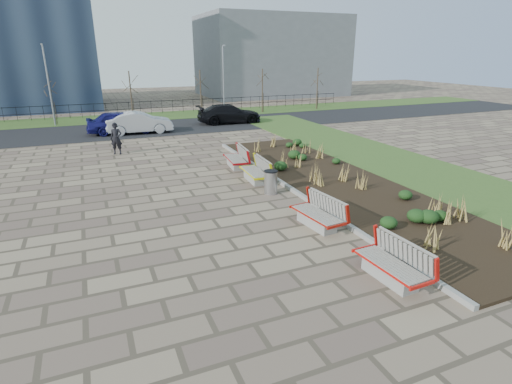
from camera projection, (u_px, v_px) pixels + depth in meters
name	position (u px, v px, depth m)	size (l,w,h in m)	color
ground	(248.00, 263.00, 10.99)	(120.00, 120.00, 0.00)	#83725A
planting_bed	(338.00, 183.00, 17.60)	(4.50, 18.00, 0.10)	black
planting_curb	(291.00, 189.00, 16.74)	(0.16, 18.00, 0.15)	gray
grass_verge_near	(420.00, 171.00, 19.34)	(5.00, 38.00, 0.04)	#33511E
grass_verge_far	(132.00, 118.00, 35.35)	(80.00, 5.00, 0.04)	#33511E
road	(141.00, 129.00, 30.13)	(80.00, 7.00, 0.02)	black
bench_a	(391.00, 262.00, 10.02)	(0.90, 2.10, 1.00)	red
bench_b	(317.00, 213.00, 13.12)	(0.90, 2.10, 1.00)	#A7150B
bench_c	(254.00, 170.00, 17.80)	(0.90, 2.10, 1.00)	#D8D40B
bench_d	(235.00, 157.00, 20.00)	(0.90, 2.10, 1.00)	#A90B11
litter_bin	(271.00, 182.00, 16.26)	(0.54, 0.54, 0.95)	#B2B2B7
pedestrian	(116.00, 139.00, 22.46)	(0.65, 0.43, 1.79)	black
car_blue	(122.00, 122.00, 28.24)	(1.89, 4.70, 1.60)	navy
car_silver	(140.00, 123.00, 28.31)	(1.59, 4.56, 1.50)	#AAACB2
car_black	(229.00, 114.00, 32.39)	(2.10, 5.17, 1.50)	black
tree_b	(52.00, 99.00, 31.18)	(1.40, 1.40, 4.00)	#4C3D2D
tree_c	(131.00, 96.00, 33.37)	(1.40, 1.40, 4.00)	#4C3D2D
tree_d	(201.00, 93.00, 35.56)	(1.40, 1.40, 4.00)	#4C3D2D
tree_e	(262.00, 91.00, 37.75)	(1.40, 1.40, 4.00)	#4C3D2D
tree_f	(317.00, 89.00, 39.94)	(1.40, 1.40, 4.00)	#4C3D2D
lamp_west	(49.00, 86.00, 30.42)	(0.24, 0.60, 6.00)	gray
lamp_east	(224.00, 81.00, 35.52)	(0.24, 0.60, 6.00)	gray
railing_fence	(129.00, 108.00, 36.45)	(44.00, 0.10, 1.20)	black
building_grey	(271.00, 56.00, 53.18)	(18.00, 12.00, 10.00)	slate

